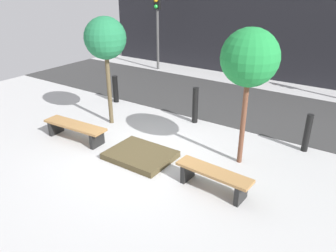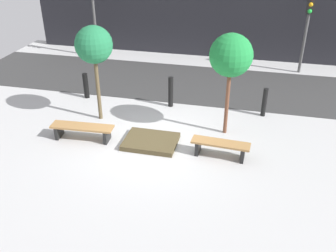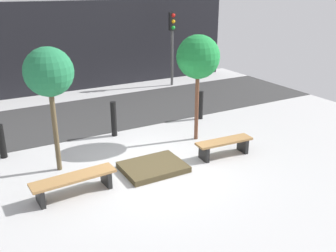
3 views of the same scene
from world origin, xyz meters
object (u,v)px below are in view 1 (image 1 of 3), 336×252
Objects in this scene: tree_behind_left_bench at (105,39)px; tree_behind_right_bench at (250,59)px; bench_left at (75,128)px; bench_right at (213,176)px; traffic_light_west at (157,16)px; bollard_center at (307,133)px; bollard_far_left at (115,89)px; planter_bed at (140,155)px; bollard_left at (195,105)px.

tree_behind_right_bench is (4.12, 0.00, -0.01)m from tree_behind_left_bench.
tree_behind_right_bench is (4.12, 1.38, 2.14)m from bench_left.
traffic_light_west reaches higher than bench_right.
bollard_center reaches higher than bench_left.
tree_behind_right_bench is at bearing -15.38° from bollard_far_left.
traffic_light_west is at bearing 107.89° from bollard_far_left.
tree_behind_left_bench is (-0.00, 1.38, 2.15)m from bench_left.
bollard_center is at bearing 39.38° from planter_bed.
bollard_left is at bearing 0.00° from bollard_far_left.
bollard_far_left is 6.40m from bollard_center.
bollard_left is (-2.06, 2.83, 0.22)m from bench_right.
tree_behind_left_bench is 5.81m from bollard_center.
traffic_light_west is at bearing 123.06° from planter_bed.
bollard_left reaches higher than bench_left.
bench_right is 10.20m from traffic_light_west.
bollard_left is (2.06, 1.45, -1.94)m from tree_behind_left_bench.
bollard_center is at bearing 0.00° from bollard_left.
tree_behind_left_bench is at bearing 86.46° from bench_left.
bench_right is at bearing -47.61° from traffic_light_west.
bench_left is at bearing -176.46° from bench_right.
bollard_left is (2.06, 2.83, 0.22)m from bench_left.
traffic_light_west reaches higher than tree_behind_right_bench.
bollard_center is at bearing 15.38° from tree_behind_left_bench.
bollard_far_left is at bearing 108.41° from bench_left.
tree_behind_right_bench is at bearing -128.23° from bollard_center.
bench_right is at bearing -18.52° from tree_behind_left_bench.
traffic_light_west is (-4.67, 4.54, 1.88)m from bollard_left.
tree_behind_left_bench is at bearing -180.00° from tree_behind_right_bench.
bench_left is at bearing -161.48° from tree_behind_right_bench.
tree_behind_right_bench is 3.31× the size of bollard_far_left.
bench_left is 1.93× the size of bollard_center.
bench_right is 3.51m from bollard_left.
bench_right is 0.53× the size of tree_behind_left_bench.
bollard_left is 6.78m from traffic_light_west.
planter_bed is at bearing -150.20° from tree_behind_right_bench.
bench_left is 0.61× the size of tree_behind_right_bench.
tree_behind_left_bench is 6.53m from traffic_light_west.
bench_right is at bearing -28.25° from bollard_far_left.
bench_left is 3.05m from bollard_far_left.
bollard_center is (3.20, 0.00, -0.05)m from bollard_left.
tree_behind_left_bench is at bearing -66.49° from traffic_light_west.
bench_left is 4.84m from tree_behind_right_bench.
bollard_far_left reaches higher than bench_right.
traffic_light_west is (-6.73, 7.37, 2.10)m from bench_right.
tree_behind_left_bench is at bearing 150.20° from planter_bed.
tree_behind_right_bench is 3.16× the size of bollard_center.
bench_right is at bearing -5.54° from planter_bed.
bollard_left is at bearing 35.08° from tree_behind_left_bench.
tree_behind_right_bench is at bearing 14.97° from bench_left.
bench_left is 1.16× the size of bench_right.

